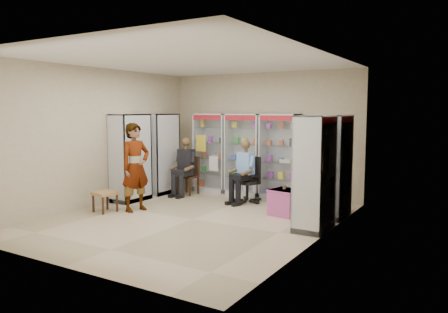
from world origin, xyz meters
The scene contains 18 objects.
floor centered at (0.00, 0.00, 0.00)m, with size 6.00×6.00×0.00m, color tan.
room_shell centered at (0.00, 0.00, 1.97)m, with size 5.02×6.02×3.01m.
cabinet_back_left centered at (-1.30, 2.73, 1.00)m, with size 0.90×0.50×2.00m, color #A8AAAF.
cabinet_back_mid centered at (-0.35, 2.73, 1.00)m, with size 0.90×0.50×2.00m, color #9EA1A5.
cabinet_back_right centered at (0.60, 2.73, 1.00)m, with size 0.90×0.50×2.00m, color #9FA2A6.
cabinet_right_far centered at (2.23, 1.60, 1.00)m, with size 0.50×0.90×2.00m, color #BBBDC3.
cabinet_right_near centered at (2.23, 0.50, 1.00)m, with size 0.50×0.90×2.00m, color #AAAEB1.
cabinet_left_far centered at (-2.23, 1.80, 1.00)m, with size 0.50×0.90×2.00m, color #BBBDC3.
cabinet_left_near centered at (-2.23, 0.70, 1.00)m, with size 0.50×0.90×2.00m, color #B9BAC1.
wooden_chair centered at (-1.55, 2.00, 0.47)m, with size 0.42×0.42×0.94m, color black.
seated_customer centered at (-1.55, 1.95, 0.67)m, with size 0.44×0.60×1.34m, color black, non-canonical shape.
office_chair centered at (0.15, 1.93, 0.52)m, with size 0.57×0.57×1.04m, color black.
seated_shopkeeper centered at (0.15, 1.88, 0.66)m, with size 0.44×0.61×1.33m, color #76A8EB, non-canonical shape.
pink_trunk centered at (1.39, 1.22, 0.26)m, with size 0.54×0.52×0.52m, color #B64881.
tea_glass centered at (1.35, 1.26, 0.57)m, with size 0.07×0.07×0.09m, color #591D07.
woven_stool_a centered at (1.83, 1.46, 0.21)m, with size 0.43×0.43×0.43m, color #A97F47.
woven_stool_b centered at (-1.90, -0.43, 0.21)m, with size 0.42×0.42×0.42m, color #A17244.
standing_man centered at (-1.43, -0.01, 0.91)m, with size 0.67×0.44×1.83m, color #9C9C9F.
Camera 1 is at (4.74, -6.72, 2.08)m, focal length 35.00 mm.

